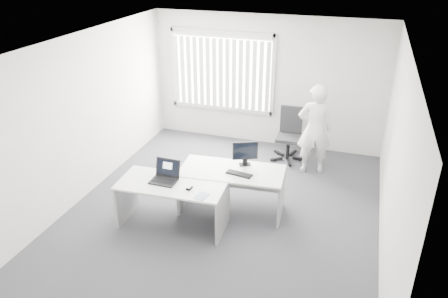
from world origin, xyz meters
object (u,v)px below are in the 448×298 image
(desk_far, at_px, (232,182))
(laptop, at_px, (163,173))
(office_chair, at_px, (289,143))
(person, at_px, (315,129))
(monitor, at_px, (245,153))
(desk_near, at_px, (173,195))

(desk_far, xyz_separation_m, laptop, (-0.89, -0.68, 0.36))
(office_chair, height_order, person, person)
(desk_far, bearing_deg, office_chair, 71.80)
(person, xyz_separation_m, laptop, (-1.96, -2.51, 0.02))
(person, distance_m, laptop, 3.18)
(desk_far, height_order, monitor, monitor)
(desk_far, bearing_deg, laptop, -147.46)
(laptop, xyz_separation_m, monitor, (1.04, 0.93, 0.06))
(office_chair, relative_size, person, 0.62)
(office_chair, bearing_deg, laptop, -117.08)
(monitor, bearing_deg, desk_near, -159.40)
(office_chair, xyz_separation_m, monitor, (-0.39, -2.00, 0.63))
(person, xyz_separation_m, monitor, (-0.92, -1.58, 0.09))
(desk_near, height_order, office_chair, office_chair)
(laptop, relative_size, monitor, 0.97)
(desk_near, bearing_deg, office_chair, 63.12)
(laptop, bearing_deg, monitor, 42.39)
(desk_near, xyz_separation_m, monitor, (0.91, 0.92, 0.43))
(office_chair, xyz_separation_m, person, (0.54, -0.41, 0.55))
(desk_far, distance_m, monitor, 0.51)
(desk_near, relative_size, monitor, 4.07)
(desk_near, distance_m, monitor, 1.36)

